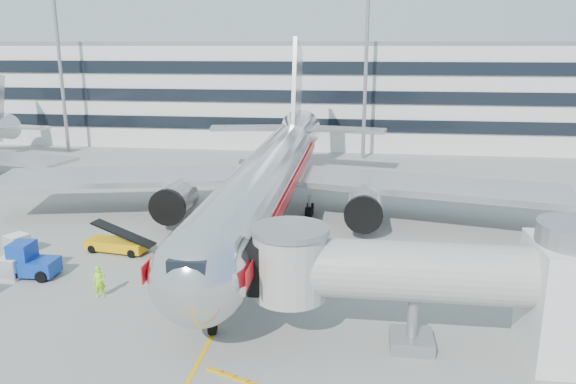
# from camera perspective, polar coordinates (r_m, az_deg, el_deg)

# --- Properties ---
(ground) EXTENTS (180.00, 180.00, 0.00)m
(ground) POSITION_cam_1_polar(r_m,az_deg,el_deg) (38.50, -4.56, -8.47)
(ground) COLOR gray
(ground) RESTS_ON ground
(lead_in_line) EXTENTS (0.25, 70.00, 0.01)m
(lead_in_line) POSITION_cam_1_polar(r_m,az_deg,el_deg) (47.68, -2.10, -3.78)
(lead_in_line) COLOR #ECAB0C
(lead_in_line) RESTS_ON ground
(main_jet) EXTENTS (50.95, 48.70, 16.06)m
(main_jet) POSITION_cam_1_polar(r_m,az_deg,el_deg) (48.17, -1.81, 1.64)
(main_jet) COLOR silver
(main_jet) RESTS_ON ground
(jet_bridge) EXTENTS (17.80, 4.50, 7.00)m
(jet_bridge) POSITION_cam_1_polar(r_m,az_deg,el_deg) (29.24, 16.11, -8.52)
(jet_bridge) COLOR silver
(jet_bridge) RESTS_ON ground
(terminal) EXTENTS (150.00, 24.25, 15.60)m
(terminal) POSITION_cam_1_polar(r_m,az_deg,el_deg) (93.14, 2.77, 10.18)
(terminal) COLOR silver
(terminal) RESTS_ON ground
(light_mast_west) EXTENTS (2.40, 1.20, 25.45)m
(light_mast_west) POSITION_cam_1_polar(r_m,az_deg,el_deg) (87.61, -22.30, 13.49)
(light_mast_west) COLOR gray
(light_mast_west) RESTS_ON ground
(light_mast_centre) EXTENTS (2.40, 1.20, 25.45)m
(light_mast_centre) POSITION_cam_1_polar(r_m,az_deg,el_deg) (76.60, 7.99, 14.39)
(light_mast_centre) COLOR gray
(light_mast_centre) RESTS_ON ground
(belt_loader) EXTENTS (4.97, 2.37, 2.33)m
(belt_loader) POSITION_cam_1_polar(r_m,az_deg,el_deg) (44.26, -16.98, -5.03)
(belt_loader) COLOR #DB9B09
(belt_loader) RESTS_ON ground
(baggage_tug) EXTENTS (3.20, 2.08, 2.38)m
(baggage_tug) POSITION_cam_1_polar(r_m,az_deg,el_deg) (41.67, -24.74, -6.46)
(baggage_tug) COLOR #0D3599
(baggage_tug) RESTS_ON ground
(cargo_container_left) EXTENTS (1.86, 1.86, 1.50)m
(cargo_container_left) POSITION_cam_1_polar(r_m,az_deg,el_deg) (46.52, -25.78, -4.80)
(cargo_container_left) COLOR silver
(cargo_container_left) RESTS_ON ground
(cargo_container_right) EXTENTS (1.56, 1.56, 1.47)m
(cargo_container_right) POSITION_cam_1_polar(r_m,az_deg,el_deg) (42.04, -26.19, -6.88)
(cargo_container_right) COLOR silver
(cargo_container_right) RESTS_ON ground
(ramp_worker) EXTENTS (0.87, 0.76, 2.02)m
(ramp_worker) POSITION_cam_1_polar(r_m,az_deg,el_deg) (36.79, -18.61, -8.66)
(ramp_worker) COLOR #9DFC1A
(ramp_worker) RESTS_ON ground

